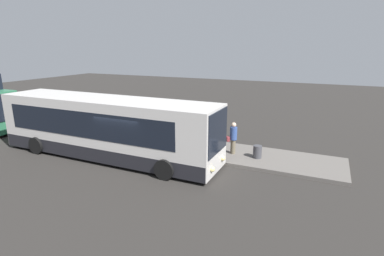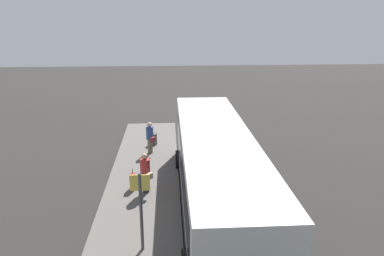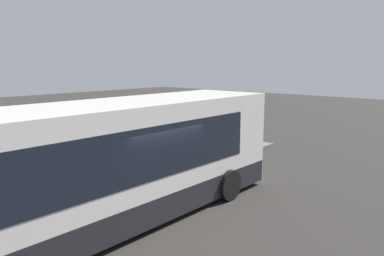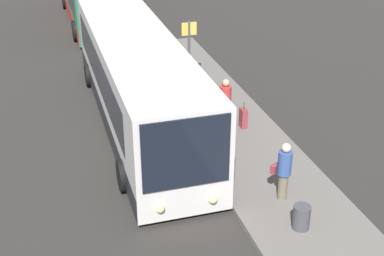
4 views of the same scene
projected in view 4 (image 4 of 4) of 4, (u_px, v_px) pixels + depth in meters
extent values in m
plane|color=#2B2826|center=(141.00, 144.00, 17.71)|extent=(80.00, 80.00, 0.00)
cube|color=#605B56|center=(231.00, 129.00, 18.48)|extent=(20.00, 3.17, 0.16)
cube|color=silver|center=(137.00, 79.00, 18.43)|extent=(12.29, 2.56, 2.96)
cube|color=black|center=(138.00, 108.00, 18.95)|extent=(12.23, 2.58, 0.70)
cube|color=black|center=(135.00, 66.00, 18.53)|extent=(10.08, 2.59, 1.30)
cube|color=black|center=(186.00, 154.00, 12.99)|extent=(0.06, 2.25, 1.90)
sphere|color=#F9E58C|center=(213.00, 199.00, 13.82)|extent=(0.24, 0.24, 0.24)
sphere|color=#F9E58C|center=(160.00, 208.00, 13.46)|extent=(0.24, 0.24, 0.24)
cylinder|color=black|center=(210.00, 162.00, 15.74)|extent=(0.94, 0.30, 0.94)
cylinder|color=black|center=(124.00, 176.00, 15.09)|extent=(0.94, 0.30, 0.94)
cylinder|color=black|center=(150.00, 69.00, 22.54)|extent=(0.94, 0.30, 0.94)
cylinder|color=black|center=(89.00, 75.00, 21.89)|extent=(0.94, 0.30, 0.94)
cube|color=#B2231E|center=(91.00, 11.00, 30.43)|extent=(10.30, 2.44, 0.70)
cube|color=black|center=(102.00, 10.00, 25.37)|extent=(0.06, 2.13, 1.74)
sphere|color=#F9E58C|center=(118.00, 35.00, 26.11)|extent=(0.24, 0.24, 0.24)
sphere|color=#F9E58C|center=(90.00, 38.00, 25.78)|extent=(0.24, 0.24, 0.24)
cylinder|color=black|center=(123.00, 27.00, 27.74)|extent=(1.06, 0.30, 1.06)
cylinder|color=black|center=(76.00, 31.00, 27.13)|extent=(1.06, 0.30, 1.06)
cylinder|color=black|center=(65.00, 0.00, 32.85)|extent=(1.06, 0.30, 1.06)
cylinder|color=#2D2D33|center=(225.00, 115.00, 18.38)|extent=(0.39, 0.39, 0.78)
cylinder|color=#BF3333|center=(225.00, 96.00, 18.05)|extent=(0.56, 0.56, 0.68)
sphere|color=tan|center=(226.00, 83.00, 17.83)|extent=(0.25, 0.25, 0.25)
cube|color=beige|center=(218.00, 101.00, 18.35)|extent=(0.27, 0.31, 0.24)
cylinder|color=#6B604C|center=(283.00, 186.00, 14.48)|extent=(0.36, 0.36, 0.78)
cylinder|color=#334C8C|center=(285.00, 163.00, 14.14)|extent=(0.52, 0.52, 0.67)
sphere|color=beige|center=(286.00, 148.00, 13.93)|extent=(0.25, 0.25, 0.25)
cube|color=maroon|center=(275.00, 168.00, 14.45)|extent=(0.26, 0.31, 0.24)
cube|color=maroon|center=(243.00, 118.00, 18.27)|extent=(0.34, 0.20, 0.69)
cylinder|color=black|center=(244.00, 106.00, 18.06)|extent=(0.02, 0.02, 0.24)
cylinder|color=#4C4C51|center=(189.00, 53.00, 21.31)|extent=(0.10, 0.10, 2.61)
cube|color=#E5C64C|center=(189.00, 29.00, 20.86)|extent=(0.04, 0.60, 0.51)
cylinder|color=#3F3F44|center=(301.00, 217.00, 13.35)|extent=(0.44, 0.44, 0.65)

